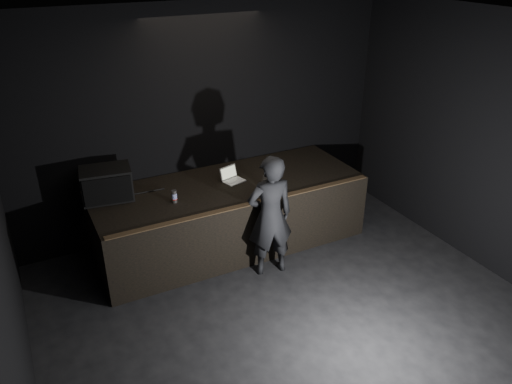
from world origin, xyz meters
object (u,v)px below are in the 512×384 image
object	(u,v)px
beer_can	(174,196)
person	(270,216)
laptop	(232,177)
stage_monitor	(107,184)
stage_riser	(229,214)

from	to	relation	value
beer_can	person	bearing A→B (deg)	-35.38
laptop	person	world-z (taller)	person
beer_can	person	world-z (taller)	person
beer_can	person	xyz separation A→B (m)	(1.08, -0.77, -0.20)
stage_monitor	person	xyz separation A→B (m)	(1.86, -1.29, -0.34)
person	laptop	bearing A→B (deg)	-77.40
stage_riser	stage_monitor	bearing A→B (deg)	168.39
stage_riser	beer_can	bearing A→B (deg)	-168.26
laptop	beer_can	xyz separation A→B (m)	(-0.99, -0.27, 0.03)
laptop	beer_can	size ratio (longest dim) A/B	2.05
stage_riser	beer_can	distance (m)	1.08
stage_riser	person	size ratio (longest dim) A/B	2.26
stage_riser	beer_can	xyz separation A→B (m)	(-0.89, -0.18, 0.59)
stage_monitor	beer_can	xyz separation A→B (m)	(0.78, -0.53, -0.14)
stage_riser	beer_can	size ratio (longest dim) A/B	22.65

